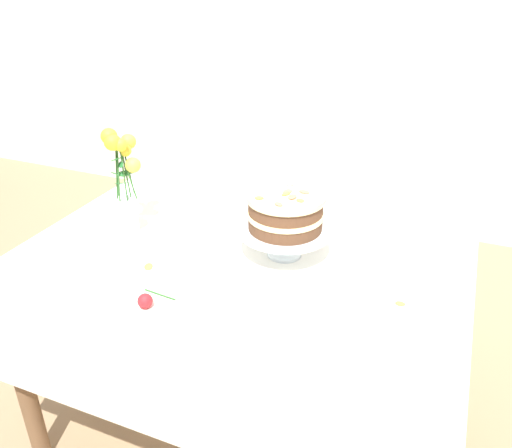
# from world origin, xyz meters

# --- Properties ---
(ground_plane) EXTENTS (12.00, 12.00, 0.00)m
(ground_plane) POSITION_xyz_m (0.00, 0.00, 0.00)
(ground_plane) COLOR #8C7051
(dining_table) EXTENTS (1.40, 1.00, 0.74)m
(dining_table) POSITION_xyz_m (0.00, -0.03, 0.65)
(dining_table) COLOR white
(dining_table) RESTS_ON ground
(linen_napkin) EXTENTS (0.33, 0.33, 0.00)m
(linen_napkin) POSITION_xyz_m (0.13, 0.07, 0.74)
(linen_napkin) COLOR white
(linen_napkin) RESTS_ON dining_table
(cake_stand) EXTENTS (0.29, 0.29, 0.10)m
(cake_stand) POSITION_xyz_m (0.13, 0.07, 0.82)
(cake_stand) COLOR silver
(cake_stand) RESTS_ON linen_napkin
(layer_cake) EXTENTS (0.24, 0.24, 0.12)m
(layer_cake) POSITION_xyz_m (0.13, 0.07, 0.90)
(layer_cake) COLOR brown
(layer_cake) RESTS_ON cake_stand
(flower_vase) EXTENTS (0.12, 0.12, 0.37)m
(flower_vase) POSITION_xyz_m (-0.42, 0.02, 0.93)
(flower_vase) COLOR silver
(flower_vase) RESTS_ON dining_table
(fallen_rose) EXTENTS (0.11, 0.09, 0.04)m
(fallen_rose) POSITION_xyz_m (-0.13, -0.33, 0.76)
(fallen_rose) COLOR #2D6028
(fallen_rose) RESTS_ON dining_table
(loose_petal_0) EXTENTS (0.04, 0.05, 0.01)m
(loose_petal_0) POSITION_xyz_m (-0.23, -0.16, 0.74)
(loose_petal_0) COLOR yellow
(loose_petal_0) RESTS_ON dining_table
(loose_petal_1) EXTENTS (0.03, 0.02, 0.00)m
(loose_petal_1) POSITION_xyz_m (0.51, -0.06, 0.74)
(loose_petal_1) COLOR yellow
(loose_petal_1) RESTS_ON dining_table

